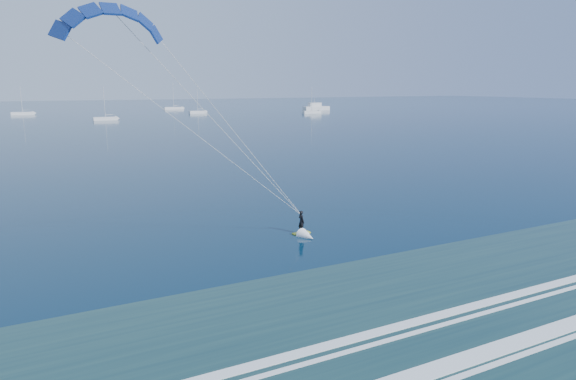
% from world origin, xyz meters
% --- Properties ---
extents(kitesurfer_rig, '(20.30, 6.69, 18.07)m').
position_xyz_m(kitesurfer_rig, '(0.94, 24.47, 9.26)').
color(kitesurfer_rig, '#C4CD18').
rests_on(kitesurfer_rig, ground).
extents(motor_yacht, '(13.65, 3.64, 5.82)m').
position_xyz_m(motor_yacht, '(120.62, 213.05, 1.49)').
color(motor_yacht, silver).
rests_on(motor_yacht, ground).
extents(sailboat_2, '(9.06, 2.40, 12.17)m').
position_xyz_m(sailboat_2, '(-9.70, 236.83, 0.68)').
color(sailboat_2, silver).
rests_on(sailboat_2, ground).
extents(sailboat_3, '(8.34, 2.40, 11.62)m').
position_xyz_m(sailboat_3, '(16.05, 184.17, 0.68)').
color(sailboat_3, silver).
rests_on(sailboat_3, ground).
extents(sailboat_4, '(10.07, 2.40, 13.50)m').
position_xyz_m(sailboat_4, '(60.70, 256.84, 0.69)').
color(sailboat_4, silver).
rests_on(sailboat_4, ground).
extents(sailboat_5, '(7.75, 2.40, 10.71)m').
position_xyz_m(sailboat_5, '(59.35, 212.36, 0.68)').
color(sailboat_5, silver).
rests_on(sailboat_5, ground).
extents(sailboat_6, '(8.56, 2.40, 11.62)m').
position_xyz_m(sailboat_6, '(103.77, 188.37, 0.68)').
color(sailboat_6, silver).
rests_on(sailboat_6, ground).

